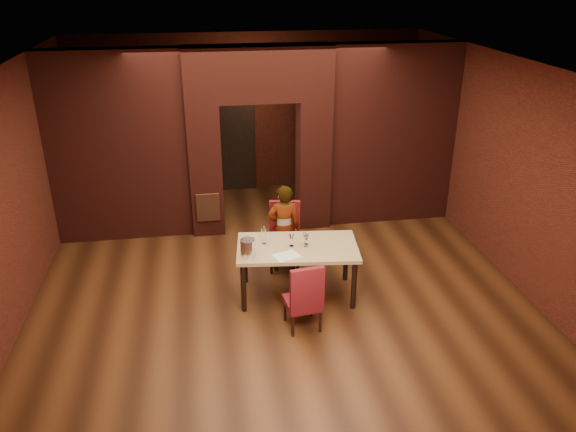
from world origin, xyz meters
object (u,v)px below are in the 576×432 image
at_px(wine_glass_b, 306,240).
at_px(dining_table, 297,270).
at_px(wine_glass_a, 292,240).
at_px(wine_glass_c, 306,238).
at_px(chair_far, 285,237).
at_px(water_bottle, 264,235).
at_px(chair_near, 303,295).
at_px(person_seated, 284,228).
at_px(potted_plant, 333,246).
at_px(wine_bucket, 248,248).

bearing_deg(wine_glass_b, dining_table, 164.66).
xyz_separation_m(wine_glass_a, wine_glass_c, (0.21, 0.02, 0.00)).
bearing_deg(chair_far, water_bottle, -111.28).
relative_size(chair_near, wine_glass_b, 4.93).
xyz_separation_m(chair_far, wine_glass_a, (-0.03, -0.80, 0.35)).
xyz_separation_m(wine_glass_b, water_bottle, (-0.57, 0.18, 0.04)).
bearing_deg(chair_near, chair_far, -97.32).
relative_size(person_seated, potted_plant, 3.24).
bearing_deg(person_seated, dining_table, 94.21).
xyz_separation_m(water_bottle, potted_plant, (1.22, 0.85, -0.71)).
bearing_deg(water_bottle, wine_glass_c, -11.41).
bearing_deg(water_bottle, wine_bucket, -126.88).
bearing_deg(person_seated, water_bottle, 57.42).
bearing_deg(wine_glass_b, chair_far, 101.39).
distance_m(wine_glass_c, potted_plant, 1.34).
relative_size(wine_glass_c, potted_plant, 0.42).
bearing_deg(chair_near, wine_glass_a, -95.86).
relative_size(person_seated, wine_glass_b, 7.15).
xyz_separation_m(wine_glass_a, wine_glass_b, (0.20, -0.04, 0.01)).
xyz_separation_m(wine_glass_a, wine_bucket, (-0.63, -0.20, 0.03)).
relative_size(chair_near, wine_glass_c, 5.29).
distance_m(person_seated, wine_glass_a, 0.78).
height_order(dining_table, chair_far, chair_far).
distance_m(wine_glass_c, water_bottle, 0.60).
distance_m(wine_glass_b, water_bottle, 0.60).
xyz_separation_m(person_seated, wine_bucket, (-0.63, -0.96, 0.21)).
height_order(dining_table, water_bottle, water_bottle).
xyz_separation_m(person_seated, wine_glass_a, (-0.01, -0.76, 0.18)).
bearing_deg(potted_plant, chair_far, -167.07).
bearing_deg(wine_glass_a, water_bottle, 159.38).
bearing_deg(chair_near, wine_glass_b, -110.57).
xyz_separation_m(dining_table, wine_bucket, (-0.71, -0.19, 0.52)).
height_order(chair_near, wine_glass_b, wine_glass_b).
relative_size(wine_bucket, water_bottle, 0.92).
height_order(chair_far, wine_bucket, chair_far).
relative_size(chair_far, wine_bucket, 4.24).
bearing_deg(dining_table, person_seated, 102.16).
distance_m(chair_far, potted_plant, 0.90).
distance_m(chair_far, chair_near, 1.60).
bearing_deg(water_bottle, wine_glass_a, -20.62).
distance_m(chair_far, wine_glass_c, 0.88).
relative_size(wine_glass_a, wine_bucket, 0.73).
distance_m(person_seated, wine_glass_b, 0.85).
relative_size(chair_far, wine_glass_c, 5.75).
bearing_deg(dining_table, wine_glass_a, 178.53).
distance_m(wine_glass_b, potted_plant, 1.39).
xyz_separation_m(dining_table, potted_plant, (0.77, 1.00, -0.18)).
bearing_deg(potted_plant, water_bottle, -145.02).
bearing_deg(chair_near, dining_table, -101.81).
relative_size(wine_glass_c, water_bottle, 0.68).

